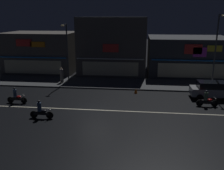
# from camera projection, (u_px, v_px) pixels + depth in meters

# --- Properties ---
(ground_plane) EXTENTS (140.00, 140.00, 0.00)m
(ground_plane) POSITION_uv_depth(u_px,v_px,m) (95.00, 110.00, 21.29)
(ground_plane) COLOR black
(lane_divider_stripe) EXTENTS (32.98, 0.16, 0.01)m
(lane_divider_stripe) POSITION_uv_depth(u_px,v_px,m) (95.00, 110.00, 21.29)
(lane_divider_stripe) COLOR beige
(lane_divider_stripe) RESTS_ON ground
(sidewalk_far) EXTENTS (34.71, 4.96, 0.14)m
(sidewalk_far) POSITION_uv_depth(u_px,v_px,m) (108.00, 83.00, 29.66)
(sidewalk_far) COLOR #424447
(sidewalk_far) RESTS_ON ground
(storefront_left_block) EXTENTS (9.07, 6.56, 7.75)m
(storefront_left_block) POSITION_uv_depth(u_px,v_px,m) (113.00, 46.00, 34.08)
(storefront_left_block) COLOR #56514C
(storefront_left_block) RESTS_ON ground
(storefront_center_block) EXTENTS (10.91, 8.98, 5.09)m
(storefront_center_block) POSITION_uv_depth(u_px,v_px,m) (188.00, 55.00, 34.46)
(storefront_center_block) COLOR #383A3F
(storefront_center_block) RESTS_ON ground
(storefront_right_block) EXTENTS (9.85, 7.34, 5.64)m
(storefront_right_block) POSITION_uv_depth(u_px,v_px,m) (42.00, 52.00, 35.85)
(storefront_right_block) COLOR #56514C
(storefront_right_block) RESTS_ON ground
(streetlamp_mid) EXTENTS (0.44, 1.64, 6.86)m
(streetlamp_mid) POSITION_uv_depth(u_px,v_px,m) (67.00, 48.00, 28.98)
(streetlamp_mid) COLOR #47494C
(streetlamp_mid) RESTS_ON sidewalk_far
(streetlamp_east) EXTENTS (0.44, 1.64, 7.92)m
(streetlamp_east) POSITION_uv_depth(u_px,v_px,m) (216.00, 46.00, 26.01)
(streetlamp_east) COLOR #47494C
(streetlamp_east) RESTS_ON sidewalk_far
(pedestrian_on_sidewalk) EXTENTS (0.40, 0.40, 1.82)m
(pedestrian_on_sidewalk) POSITION_uv_depth(u_px,v_px,m) (62.00, 76.00, 29.48)
(pedestrian_on_sidewalk) COLOR gray
(pedestrian_on_sidewalk) RESTS_ON sidewalk_far
(parked_car_near_kerb) EXTENTS (4.30, 1.98, 1.67)m
(parked_car_near_kerb) POSITION_uv_depth(u_px,v_px,m) (213.00, 90.00, 24.18)
(parked_car_near_kerb) COLOR #9EA0A5
(parked_car_near_kerb) RESTS_ON ground
(motorcycle_lead) EXTENTS (1.90, 0.60, 1.52)m
(motorcycle_lead) POSITION_uv_depth(u_px,v_px,m) (207.00, 100.00, 21.98)
(motorcycle_lead) COLOR black
(motorcycle_lead) RESTS_ON ground
(motorcycle_following) EXTENTS (1.90, 0.60, 1.52)m
(motorcycle_following) POSITION_uv_depth(u_px,v_px,m) (16.00, 97.00, 22.82)
(motorcycle_following) COLOR black
(motorcycle_following) RESTS_ON ground
(motorcycle_opposite_lane) EXTENTS (1.90, 0.60, 1.52)m
(motorcycle_opposite_lane) POSITION_uv_depth(u_px,v_px,m) (41.00, 111.00, 19.40)
(motorcycle_opposite_lane) COLOR black
(motorcycle_opposite_lane) RESTS_ON ground
(traffic_cone) EXTENTS (0.36, 0.36, 0.55)m
(traffic_cone) POSITION_uv_depth(u_px,v_px,m) (136.00, 91.00, 25.85)
(traffic_cone) COLOR orange
(traffic_cone) RESTS_ON ground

